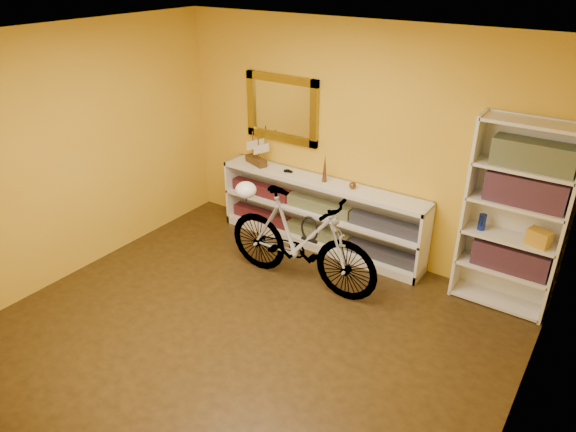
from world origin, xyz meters
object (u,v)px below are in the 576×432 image
Objects in this scene: bicycle at (300,240)px; bookcase at (514,219)px; console_unit at (320,214)px; helmet at (246,190)px.

bookcase is at bearing -67.49° from bicycle.
bookcase reaches higher than console_unit.
bookcase is at bearing 0.69° from console_unit.
bicycle is at bearing -72.70° from console_unit.
bicycle is at bearing 1.68° from helmet.
bookcase is 1.06× the size of bicycle.
bookcase reaches higher than helmet.
console_unit is 1.06m from helmet.
console_unit is 1.37× the size of bookcase.
bookcase is 2.06m from bicycle.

